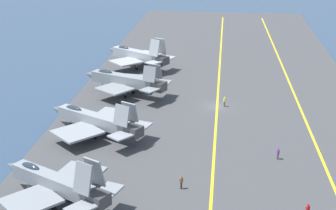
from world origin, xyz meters
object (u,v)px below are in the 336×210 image
Objects in this scene: parked_jet_nearest at (55,183)px; crew_red_vest at (308,210)px; parked_jet_fourth at (137,55)px; crew_brown_vest at (181,182)px; parked_jet_third at (124,80)px; crew_purple_vest at (278,153)px; parked_jet_second at (95,120)px; crew_yellow_vest at (225,101)px.

parked_jet_nearest is 8.70× the size of crew_red_vest.
parked_jet_nearest is 0.97× the size of parked_jet_fourth.
crew_brown_vest is (5.04, -13.55, -1.79)m from parked_jet_nearest.
crew_red_vest is (-4.74, -13.94, 0.02)m from crew_brown_vest.
crew_purple_vest is (-23.41, -25.13, -1.85)m from parked_jet_third.
parked_jet_third is at bearing -2.68° from parked_jet_second.
parked_jet_third reaches higher than parked_jet_second.
parked_jet_nearest is 55.54m from parked_jet_fourth.
crew_yellow_vest is at bearing -53.05° from parked_jet_second.
parked_jet_nearest is 9.08× the size of crew_yellow_vest.
parked_jet_second is 10.15× the size of crew_purple_vest.
parked_jet_fourth is at bearing 40.37° from crew_yellow_vest.
parked_jet_second is 26.55m from crew_purple_vest.
parked_jet_third is 10.06× the size of crew_yellow_vest.
parked_jet_second reaches higher than crew_red_vest.
crew_brown_vest is at bearing 127.58° from crew_purple_vest.
crew_red_vest reaches higher than crew_brown_vest.
parked_jet_nearest reaches higher than crew_yellow_vest.
crew_purple_vest is (9.28, -12.06, -0.03)m from crew_brown_vest.
parked_jet_third is at bearing 35.82° from crew_red_vest.
parked_jet_second is 20.20m from crew_brown_vest.
parked_jet_fourth is 9.24× the size of crew_brown_vest.
parked_jet_second is at bearing 55.29° from crew_red_vest.
crew_red_vest is (-14.02, -1.88, 0.05)m from crew_purple_vest.
crew_yellow_vest is 0.96× the size of crew_red_vest.
crew_red_vest is at bearing -108.78° from crew_brown_vest.
parked_jet_third is 9.64× the size of crew_red_vest.
parked_jet_third is at bearing -0.72° from parked_jet_nearest.
crew_brown_vest is at bearing -164.80° from parked_jet_fourth.
parked_jet_fourth is 61.80m from crew_red_vest.
parked_jet_second is at bearing 43.72° from crew_brown_vest.
parked_jet_fourth is (17.81, 0.65, -0.01)m from parked_jet_third.
parked_jet_nearest is 29.40m from crew_purple_vest.
parked_jet_third is 18.45m from crew_yellow_vest.
parked_jet_fourth is 48.65m from crew_purple_vest.
crew_purple_vest is at bearing -132.97° from parked_jet_third.
crew_red_vest reaches higher than crew_yellow_vest.
parked_jet_nearest is at bearing -179.82° from parked_jet_fourth.
parked_jet_third is 1.07× the size of parked_jet_fourth.
crew_brown_vest is (-28.67, 4.83, 0.02)m from crew_yellow_vest.
crew_purple_vest is (14.32, -25.61, -1.81)m from parked_jet_nearest.
parked_jet_fourth is at bearing 0.18° from parked_jet_nearest.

